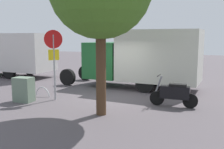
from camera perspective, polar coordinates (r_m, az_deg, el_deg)
The scene contains 7 objects.
ground_plane at distance 11.18m, azimuth -0.98°, elevation -5.37°, with size 60.00×60.00×0.00m, color #524A4F.
box_truck_near at distance 13.31m, azimuth 6.54°, elevation 3.92°, with size 7.38×2.52×3.00m.
box_truck_far at distance 18.53m, azimuth -21.08°, elevation 4.51°, with size 6.93×2.32×2.87m.
motorcycle at distance 10.10m, azimuth 13.64°, elevation -4.09°, with size 1.81×0.55×1.20m.
stop_sign at distance 10.95m, azimuth -12.75°, elevation 4.48°, with size 0.71×0.33×2.93m.
utility_cabinet at distance 11.20m, azimuth -18.96°, elevation -3.16°, with size 0.76×0.52×1.01m, color slate.
bike_rack_hoop at distance 12.09m, azimuth -15.06°, elevation -4.61°, with size 0.85×0.85×0.05m, color #B7B7BC.
Camera 1 is at (-4.37, 9.95, 2.66)m, focal length 41.32 mm.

